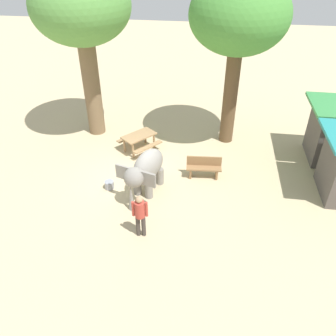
{
  "coord_description": "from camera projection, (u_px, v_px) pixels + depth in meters",
  "views": [
    {
      "loc": [
        10.85,
        2.87,
        8.18
      ],
      "look_at": [
        0.33,
        1.31,
        0.8
      ],
      "focal_mm": 36.17,
      "sensor_mm": 36.0,
      "label": 1
    }
  ],
  "objects": [
    {
      "name": "person_handler",
      "position": [
        140.0,
        213.0,
        10.63
      ],
      "size": [
        0.32,
        0.51,
        1.62
      ],
      "rotation": [
        0.0,
        0.0,
        -3.05
      ],
      "color": "#3F3833",
      "rests_on": "ground_plane"
    },
    {
      "name": "market_stall_green",
      "position": [
        334.0,
        135.0,
        14.39
      ],
      "size": [
        2.5,
        2.5,
        2.52
      ],
      "color": "#59514C",
      "rests_on": "ground_plane"
    },
    {
      "name": "feed_bucket",
      "position": [
        109.0,
        185.0,
        13.12
      ],
      "size": [
        0.36,
        0.36,
        0.32
      ],
      "primitive_type": "cylinder",
      "color": "gray",
      "rests_on": "ground_plane"
    },
    {
      "name": "shade_tree_main",
      "position": [
        82.0,
        10.0,
        13.81
      ],
      "size": [
        4.46,
        4.08,
        7.36
      ],
      "color": "brown",
      "rests_on": "ground_plane"
    },
    {
      "name": "shade_tree_secondary",
      "position": [
        239.0,
        18.0,
        13.21
      ],
      "size": [
        4.34,
        3.98,
        7.13
      ],
      "color": "brown",
      "rests_on": "ground_plane"
    },
    {
      "name": "elephant",
      "position": [
        145.0,
        170.0,
        12.45
      ],
      "size": [
        2.35,
        1.7,
        1.62
      ],
      "rotation": [
        0.0,
        0.0,
        5.99
      ],
      "color": "gray",
      "rests_on": "ground_plane"
    },
    {
      "name": "ground_plane",
      "position": [
        138.0,
        177.0,
        13.83
      ],
      "size": [
        60.0,
        60.0,
        0.0
      ],
      "primitive_type": "plane",
      "color": "tan"
    },
    {
      "name": "picnic_table_near",
      "position": [
        139.0,
        139.0,
        15.22
      ],
      "size": [
        2.1,
        2.1,
        0.78
      ],
      "rotation": [
        0.0,
        0.0,
        5.59
      ],
      "color": "#9E7A51",
      "rests_on": "ground_plane"
    },
    {
      "name": "wooden_bench",
      "position": [
        204.0,
        167.0,
        13.6
      ],
      "size": [
        0.51,
        1.43,
        0.88
      ],
      "rotation": [
        0.0,
        0.0,
        4.79
      ],
      "color": "olive",
      "rests_on": "ground_plane"
    }
  ]
}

